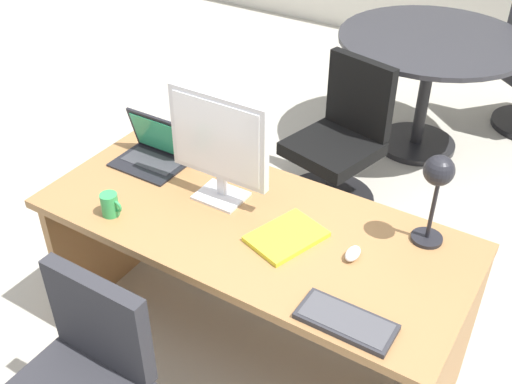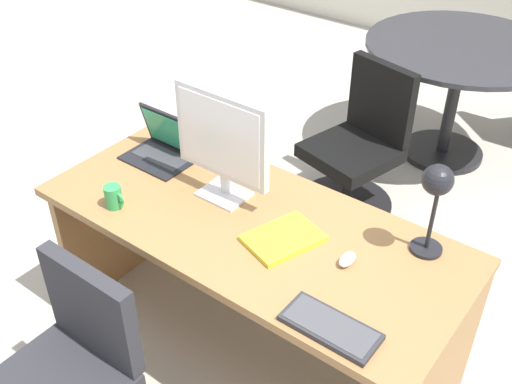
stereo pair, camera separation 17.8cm
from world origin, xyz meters
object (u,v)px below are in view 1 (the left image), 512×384
(coffee_mug, at_px, (110,205))
(meeting_chair_far, at_px, (338,150))
(desk_lamp, at_px, (437,182))
(keyboard, at_px, (346,321))
(book, at_px, (286,237))
(mouse, at_px, (353,254))
(laptop, at_px, (155,147))
(monitor, at_px, (219,142))
(meeting_table, at_px, (429,66))
(desk, at_px, (257,255))

(coffee_mug, bearing_deg, meeting_chair_far, 78.95)
(desk_lamp, bearing_deg, meeting_chair_far, 128.45)
(keyboard, distance_m, book, 0.46)
(mouse, bearing_deg, coffee_mug, -163.39)
(laptop, bearing_deg, meeting_chair_far, 69.99)
(book, bearing_deg, desk_lamp, 29.09)
(laptop, bearing_deg, desk_lamp, 3.96)
(keyboard, xyz_separation_m, desk_lamp, (0.08, 0.52, 0.27))
(monitor, distance_m, meeting_chair_far, 1.38)
(laptop, height_order, coffee_mug, laptop)
(mouse, bearing_deg, desk_lamp, 48.06)
(mouse, relative_size, meeting_table, 0.07)
(monitor, distance_m, book, 0.46)
(desk, xyz_separation_m, monitor, (-0.19, 0.02, 0.49))
(mouse, height_order, coffee_mug, coffee_mug)
(coffee_mug, bearing_deg, keyboard, -1.52)
(desk_lamp, height_order, meeting_table, desk_lamp)
(desk, bearing_deg, keyboard, -31.56)
(monitor, relative_size, meeting_chair_far, 0.54)
(laptop, relative_size, meeting_chair_far, 0.35)
(mouse, relative_size, meeting_chair_far, 0.10)
(laptop, bearing_deg, monitor, -10.93)
(coffee_mug, xyz_separation_m, meeting_table, (0.51, 2.40, -0.20))
(laptop, height_order, keyboard, laptop)
(book, bearing_deg, desk, 158.61)
(coffee_mug, bearing_deg, mouse, 16.61)
(mouse, bearing_deg, book, -172.28)
(mouse, xyz_separation_m, desk_lamp, (0.20, 0.22, 0.26))
(keyboard, xyz_separation_m, meeting_table, (-0.54, 2.43, -0.16))
(laptop, relative_size, meeting_table, 0.26)
(desk_lamp, xyz_separation_m, meeting_chair_far, (-0.83, 1.04, -0.69))
(monitor, bearing_deg, desk, -6.10)
(desk, height_order, meeting_chair_far, meeting_chair_far)
(desk_lamp, distance_m, meeting_chair_far, 1.50)
(monitor, height_order, book, monitor)
(desk, bearing_deg, monitor, 173.90)
(monitor, bearing_deg, mouse, -4.83)
(meeting_chair_far, bearing_deg, coffee_mug, -101.05)
(monitor, relative_size, laptop, 1.52)
(laptop, distance_m, coffee_mug, 0.42)
(monitor, height_order, meeting_chair_far, monitor)
(laptop, xyz_separation_m, coffee_mug, (0.11, -0.41, -0.02))
(laptop, bearing_deg, desk, -9.40)
(coffee_mug, bearing_deg, laptop, 105.01)
(mouse, distance_m, coffee_mug, 0.97)
(desk, xyz_separation_m, meeting_chair_far, (-0.20, 1.23, -0.19))
(monitor, height_order, laptop, monitor)
(monitor, xyz_separation_m, mouse, (0.62, -0.05, -0.25))
(monitor, xyz_separation_m, desk_lamp, (0.82, 0.17, 0.01))
(mouse, bearing_deg, monitor, 175.17)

